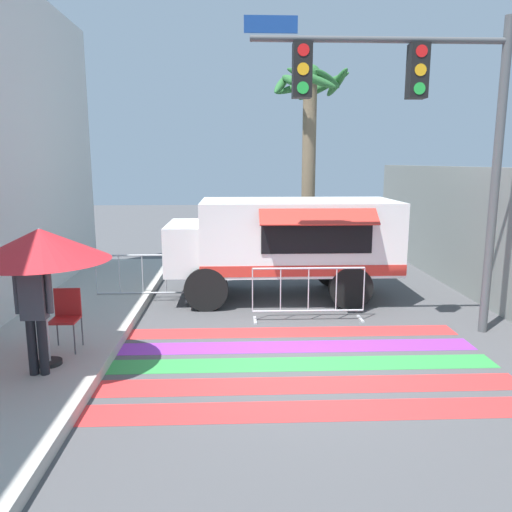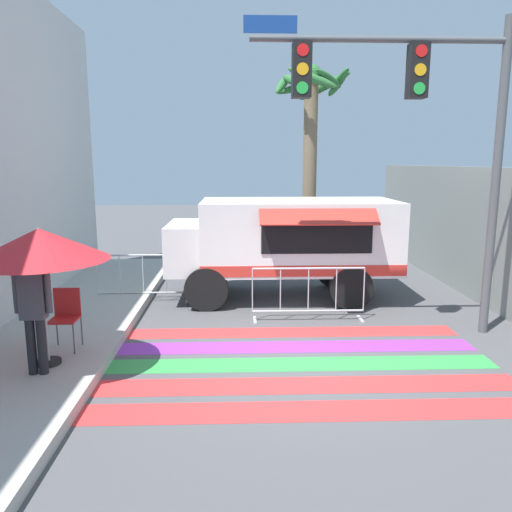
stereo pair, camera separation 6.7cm
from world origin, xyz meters
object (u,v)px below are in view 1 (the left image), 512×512
(patio_umbrella, at_px, (40,245))
(palm_tree, at_px, (309,131))
(folding_chair, at_px, (66,313))
(vendor_person, at_px, (34,306))
(barricade_side, at_px, (143,278))
(food_truck, at_px, (280,238))
(barricade_front, at_px, (308,294))
(traffic_signal_pole, at_px, (416,111))

(patio_umbrella, bearing_deg, palm_tree, 57.35)
(folding_chair, xyz_separation_m, palm_tree, (4.95, 7.12, 3.30))
(folding_chair, xyz_separation_m, vendor_person, (-0.07, -1.03, 0.41))
(barricade_side, bearing_deg, vendor_person, -98.85)
(patio_umbrella, relative_size, folding_chair, 2.11)
(vendor_person, bearing_deg, food_truck, 51.40)
(barricade_side, bearing_deg, food_truck, 4.04)
(barricade_front, distance_m, palm_tree, 6.41)
(vendor_person, bearing_deg, barricade_side, 82.47)
(vendor_person, bearing_deg, barricade_front, 34.93)
(palm_tree, bearing_deg, traffic_signal_pole, -81.12)
(folding_chair, bearing_deg, vendor_person, -103.58)
(barricade_side, relative_size, palm_tree, 0.36)
(barricade_front, relative_size, palm_tree, 0.39)
(traffic_signal_pole, bearing_deg, patio_umbrella, -164.34)
(food_truck, distance_m, barricade_front, 2.02)
(folding_chair, height_order, barricade_front, folding_chair)
(folding_chair, distance_m, barricade_side, 3.43)
(food_truck, height_order, palm_tree, palm_tree)
(palm_tree, bearing_deg, folding_chair, -124.78)
(folding_chair, height_order, palm_tree, palm_tree)
(barricade_front, relative_size, barricade_side, 1.07)
(food_truck, distance_m, palm_tree, 4.56)
(barricade_side, xyz_separation_m, palm_tree, (4.33, 3.75, 3.52))
(barricade_front, xyz_separation_m, palm_tree, (0.73, 5.31, 3.51))
(vendor_person, bearing_deg, folding_chair, 87.26)
(barricade_front, bearing_deg, vendor_person, -146.39)
(food_truck, relative_size, palm_tree, 0.89)
(traffic_signal_pole, xyz_separation_m, barricade_side, (-5.29, 2.38, -3.50))
(traffic_signal_pole, distance_m, barricade_front, 3.97)
(barricade_front, bearing_deg, folding_chair, -156.68)
(barricade_front, bearing_deg, barricade_side, 156.68)
(food_truck, xyz_separation_m, barricade_front, (0.41, -1.78, -0.86))
(traffic_signal_pole, xyz_separation_m, vendor_person, (-5.98, -2.02, -2.86))
(food_truck, xyz_separation_m, traffic_signal_pole, (2.11, -2.61, 2.63))
(food_truck, xyz_separation_m, folding_chair, (-3.80, -3.59, -0.64))
(palm_tree, bearing_deg, vendor_person, -121.61)
(folding_chair, xyz_separation_m, barricade_side, (0.61, 3.37, -0.22))
(traffic_signal_pole, xyz_separation_m, barricade_front, (-1.69, 0.83, -3.50))
(food_truck, xyz_separation_m, patio_umbrella, (-3.85, -4.28, 0.58))
(vendor_person, relative_size, palm_tree, 0.30)
(barricade_side, bearing_deg, palm_tree, 40.90)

